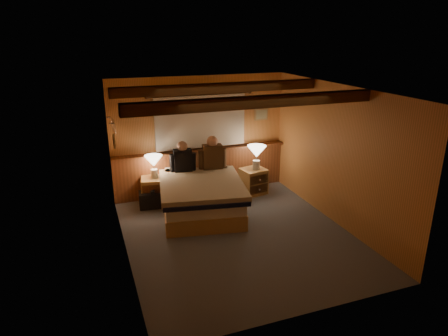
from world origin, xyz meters
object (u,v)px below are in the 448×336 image
person_right (212,155)px  duffel_bag (153,199)px  person_left (183,159)px  bed (201,196)px  nightstand_right (253,181)px  lamp_left (154,162)px  lamp_right (257,153)px  nightstand_left (154,191)px

person_right → duffel_bag: person_right is taller
person_left → duffel_bag: person_left is taller
bed → nightstand_right: bearing=32.5°
bed → lamp_left: size_ratio=4.68×
lamp_right → person_right: bearing=174.6°
bed → nightstand_right: bed is taller
nightstand_right → person_right: size_ratio=0.81×
nightstand_left → lamp_left: size_ratio=1.25×
duffel_bag → person_right: bearing=7.0°
lamp_right → duffel_bag: bearing=178.2°
duffel_bag → person_left: bearing=11.3°
nightstand_left → person_left: person_left is taller
nightstand_right → bed: bearing=-167.7°
nightstand_left → lamp_left: lamp_left is taller
lamp_left → lamp_right: bearing=-6.1°
nightstand_right → duffel_bag: size_ratio=1.01×
nightstand_right → person_right: 1.09m
bed → lamp_left: bearing=145.1°
person_right → nightstand_left: bearing=-177.3°
lamp_left → person_right: size_ratio=0.66×
lamp_left → lamp_right: lamp_right is taller
bed → nightstand_right: size_ratio=3.80×
person_left → lamp_right: bearing=2.0°
lamp_right → person_left: person_left is taller
nightstand_left → nightstand_right: (2.03, -0.17, -0.00)m
lamp_left → person_left: (0.55, -0.09, 0.04)m
nightstand_left → lamp_right: 2.17m
lamp_right → duffel_bag: 2.25m
bed → nightstand_right: 1.40m
nightstand_right → person_left: person_left is taller
lamp_right → nightstand_right: bearing=135.2°
nightstand_left → person_right: person_right is taller
bed → person_right: person_right is taller
lamp_right → nightstand_left: bearing=174.1°
nightstand_right → lamp_right: 0.62m
nightstand_right → person_left: 1.59m
person_left → duffel_bag: (-0.63, -0.06, -0.72)m
person_right → duffel_bag: (-1.22, -0.02, -0.75)m
bed → lamp_left: lamp_left is taller
lamp_right → person_left: size_ratio=0.81×
nightstand_left → lamp_left: (0.02, 0.01, 0.58)m
lamp_left → person_right: (1.14, -0.13, 0.06)m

